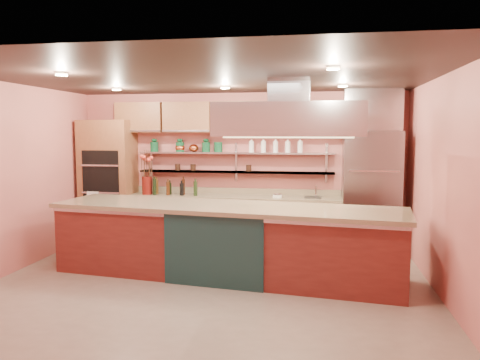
% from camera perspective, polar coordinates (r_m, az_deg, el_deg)
% --- Properties ---
extents(floor, '(6.00, 5.00, 0.02)m').
position_cam_1_polar(floor, '(6.58, -3.85, -12.69)').
color(floor, gray).
rests_on(floor, ground).
extents(ceiling, '(6.00, 5.00, 0.02)m').
position_cam_1_polar(ceiling, '(6.28, -4.04, 12.41)').
color(ceiling, black).
rests_on(ceiling, wall_back).
extents(wall_back, '(6.00, 0.04, 2.80)m').
position_cam_1_polar(wall_back, '(8.72, -0.11, 1.38)').
color(wall_back, '#CC6A60').
rests_on(wall_back, floor).
extents(wall_front, '(6.00, 0.04, 2.80)m').
position_cam_1_polar(wall_front, '(3.91, -12.53, -4.36)').
color(wall_front, '#CC6A60').
rests_on(wall_front, floor).
extents(wall_left, '(0.04, 5.00, 2.80)m').
position_cam_1_polar(wall_left, '(7.56, -26.64, 0.06)').
color(wall_left, '#CC6A60').
rests_on(wall_left, floor).
extents(wall_right, '(0.04, 5.00, 2.80)m').
position_cam_1_polar(wall_right, '(6.30, 23.66, -0.86)').
color(wall_right, '#CC6A60').
rests_on(wall_right, floor).
extents(oven_stack, '(0.95, 0.64, 2.30)m').
position_cam_1_polar(oven_stack, '(9.17, -15.72, -0.18)').
color(oven_stack, brown).
rests_on(oven_stack, floor).
extents(refrigerator, '(0.95, 0.72, 2.10)m').
position_cam_1_polar(refrigerator, '(8.32, 15.63, -1.48)').
color(refrigerator, gray).
rests_on(refrigerator, floor).
extents(back_counter, '(3.84, 0.64, 0.93)m').
position_cam_1_polar(back_counter, '(8.56, -0.78, -5.02)').
color(back_counter, tan).
rests_on(back_counter, floor).
extents(wall_shelf_lower, '(3.60, 0.26, 0.03)m').
position_cam_1_polar(wall_shelf_lower, '(8.60, -0.58, 0.99)').
color(wall_shelf_lower, '#AFB3B7').
rests_on(wall_shelf_lower, wall_back).
extents(wall_shelf_upper, '(3.60, 0.26, 0.03)m').
position_cam_1_polar(wall_shelf_upper, '(8.58, -0.58, 3.32)').
color(wall_shelf_upper, '#AFB3B7').
rests_on(wall_shelf_upper, wall_back).
extents(upper_cabinets, '(4.60, 0.36, 0.55)m').
position_cam_1_polar(upper_cabinets, '(8.52, -0.31, 7.67)').
color(upper_cabinets, brown).
rests_on(upper_cabinets, wall_back).
extents(range_hood, '(2.00, 1.00, 0.45)m').
position_cam_1_polar(range_hood, '(6.51, 6.03, 7.30)').
color(range_hood, '#AFB3B7').
rests_on(range_hood, ceiling).
extents(ceiling_downlights, '(4.00, 2.80, 0.02)m').
position_cam_1_polar(ceiling_downlights, '(6.47, -3.61, 11.95)').
color(ceiling_downlights, '#FFE5A5').
rests_on(ceiling_downlights, ceiling).
extents(island, '(5.06, 1.67, 1.04)m').
position_cam_1_polar(island, '(6.81, -1.78, -7.42)').
color(island, maroon).
rests_on(island, floor).
extents(flower_vase, '(0.23, 0.23, 0.33)m').
position_cam_1_polar(flower_vase, '(8.85, -11.26, -0.65)').
color(flower_vase, '#5D120E').
rests_on(flower_vase, back_counter).
extents(oil_bottle_cluster, '(0.93, 0.43, 0.29)m').
position_cam_1_polar(oil_bottle_cluster, '(8.67, -7.85, -0.86)').
color(oil_bottle_cluster, black).
rests_on(oil_bottle_cluster, back_counter).
extents(kitchen_scale, '(0.17, 0.13, 0.09)m').
position_cam_1_polar(kitchen_scale, '(8.32, 4.59, -1.81)').
color(kitchen_scale, white).
rests_on(kitchen_scale, back_counter).
extents(bar_faucet, '(0.04, 0.04, 0.22)m').
position_cam_1_polar(bar_faucet, '(8.38, 9.23, -1.35)').
color(bar_faucet, white).
rests_on(bar_faucet, back_counter).
extents(copper_kettle, '(0.20, 0.20, 0.14)m').
position_cam_1_polar(copper_kettle, '(8.75, -5.66, 3.91)').
color(copper_kettle, '#C85A2E').
rests_on(copper_kettle, wall_shelf_upper).
extents(green_canister, '(0.15, 0.15, 0.18)m').
position_cam_1_polar(green_canister, '(8.64, -2.67, 4.03)').
color(green_canister, '#0E4424').
rests_on(green_canister, wall_shelf_upper).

